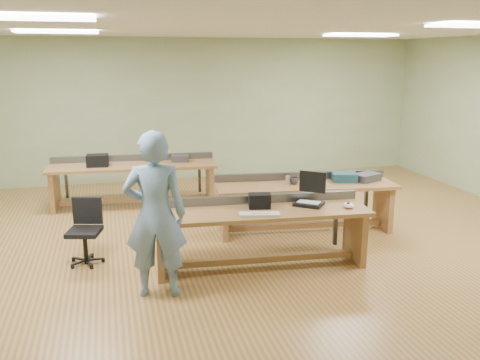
# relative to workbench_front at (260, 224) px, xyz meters

# --- Properties ---
(floor) EXTENTS (10.00, 10.00, 0.00)m
(floor) POSITION_rel_workbench_front_xyz_m (0.06, 1.01, -0.55)
(floor) COLOR #A1773D
(floor) RESTS_ON ground
(ceiling) EXTENTS (10.00, 10.00, 0.00)m
(ceiling) POSITION_rel_workbench_front_xyz_m (0.06, 1.01, 2.45)
(ceiling) COLOR silver
(ceiling) RESTS_ON wall_back
(wall_back) EXTENTS (10.00, 0.04, 3.00)m
(wall_back) POSITION_rel_workbench_front_xyz_m (0.06, 5.01, 0.95)
(wall_back) COLOR #A1B387
(wall_back) RESTS_ON floor
(wall_front) EXTENTS (10.00, 0.04, 3.00)m
(wall_front) POSITION_rel_workbench_front_xyz_m (0.06, -2.99, 0.95)
(wall_front) COLOR #A1B387
(wall_front) RESTS_ON floor
(fluor_panels) EXTENTS (6.20, 3.50, 0.03)m
(fluor_panels) POSITION_rel_workbench_front_xyz_m (0.06, 1.01, 2.42)
(fluor_panels) COLOR white
(fluor_panels) RESTS_ON ceiling
(workbench_front) EXTENTS (2.77, 0.94, 0.86)m
(workbench_front) POSITION_rel_workbench_front_xyz_m (0.00, 0.00, 0.00)
(workbench_front) COLOR #976A40
(workbench_front) RESTS_ON floor
(workbench_mid) EXTENTS (2.76, 1.02, 0.86)m
(workbench_mid) POSITION_rel_workbench_front_xyz_m (1.04, 1.10, -0.00)
(workbench_mid) COLOR #976A40
(workbench_mid) RESTS_ON floor
(workbench_back) EXTENTS (2.97, 1.00, 0.86)m
(workbench_back) POSITION_rel_workbench_front_xyz_m (-1.39, 3.20, 0.00)
(workbench_back) COLOR #976A40
(workbench_back) RESTS_ON floor
(person) EXTENTS (0.75, 0.56, 1.87)m
(person) POSITION_rel_workbench_front_xyz_m (-1.35, -0.49, 0.38)
(person) COLOR #6B86AF
(person) RESTS_ON floor
(laptop_base) EXTENTS (0.46, 0.45, 0.04)m
(laptop_base) POSITION_rel_workbench_front_xyz_m (0.66, 0.02, 0.22)
(laptop_base) COLOR black
(laptop_base) RESTS_ON workbench_front
(laptop_screen) EXTENTS (0.28, 0.24, 0.28)m
(laptop_screen) POSITION_rel_workbench_front_xyz_m (0.74, 0.12, 0.47)
(laptop_screen) COLOR black
(laptop_screen) RESTS_ON laptop_base
(keyboard) EXTENTS (0.52, 0.27, 0.03)m
(keyboard) POSITION_rel_workbench_front_xyz_m (-0.08, -0.23, 0.21)
(keyboard) COLOR beige
(keyboard) RESTS_ON workbench_front
(trackball_mouse) EXTENTS (0.16, 0.18, 0.07)m
(trackball_mouse) POSITION_rel_workbench_front_xyz_m (1.10, -0.22, 0.23)
(trackball_mouse) COLOR white
(trackball_mouse) RESTS_ON workbench_front
(camera_bag) EXTENTS (0.30, 0.22, 0.18)m
(camera_bag) POSITION_rel_workbench_front_xyz_m (0.01, 0.07, 0.29)
(camera_bag) COLOR black
(camera_bag) RESTS_ON workbench_front
(task_chair) EXTENTS (0.55, 0.55, 0.84)m
(task_chair) POSITION_rel_workbench_front_xyz_m (-2.15, 0.66, -0.25)
(task_chair) COLOR black
(task_chair) RESTS_ON floor
(parts_bin_teal) EXTENTS (0.44, 0.37, 0.13)m
(parts_bin_teal) POSITION_rel_workbench_front_xyz_m (1.68, 1.09, 0.26)
(parts_bin_teal) COLOR #163947
(parts_bin_teal) RESTS_ON workbench_mid
(parts_bin_grey) EXTENTS (0.48, 0.40, 0.11)m
(parts_bin_grey) POSITION_rel_workbench_front_xyz_m (2.02, 1.03, 0.25)
(parts_bin_grey) COLOR #323234
(parts_bin_grey) RESTS_ON workbench_mid
(mug) EXTENTS (0.13, 0.13, 0.10)m
(mug) POSITION_rel_workbench_front_xyz_m (0.87, 1.11, 0.25)
(mug) COLOR #323234
(mug) RESTS_ON workbench_mid
(drinks_can) EXTENTS (0.10, 0.10, 0.13)m
(drinks_can) POSITION_rel_workbench_front_xyz_m (0.77, 1.11, 0.26)
(drinks_can) COLOR silver
(drinks_can) RESTS_ON workbench_mid
(storage_box_back) EXTENTS (0.38, 0.29, 0.21)m
(storage_box_back) POSITION_rel_workbench_front_xyz_m (-2.00, 3.17, 0.30)
(storage_box_back) COLOR black
(storage_box_back) RESTS_ON workbench_back
(tray_back) EXTENTS (0.34, 0.28, 0.12)m
(tray_back) POSITION_rel_workbench_front_xyz_m (-0.55, 3.22, 0.26)
(tray_back) COLOR #323234
(tray_back) RESTS_ON workbench_back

